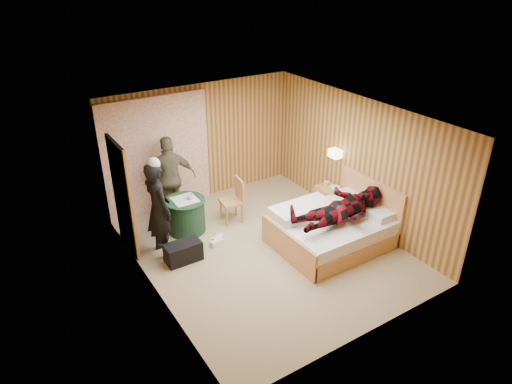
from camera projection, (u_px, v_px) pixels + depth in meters
floor at (266, 249)px, 8.28m from camera, size 4.20×5.00×0.01m
ceiling at (267, 116)px, 7.14m from camera, size 4.20×5.00×0.01m
wall_back at (201, 143)px, 9.59m from camera, size 4.20×0.02×2.50m
wall_left at (147, 222)px, 6.71m from camera, size 0.02×5.00×2.50m
wall_right at (358, 161)px, 8.71m from camera, size 0.02×5.00×2.50m
curtain at (157, 156)px, 9.08m from camera, size 2.20×0.08×2.40m
doorway at (122, 197)px, 7.88m from camera, size 0.06×0.90×2.05m
wall_lamp at (335, 153)px, 8.94m from camera, size 0.26×0.24×0.16m
bed at (331, 229)px, 8.32m from camera, size 1.99×1.55×1.07m
nightstand at (329, 199)px, 9.40m from camera, size 0.42×0.56×0.54m
round_table at (186, 215)px, 8.69m from camera, size 0.77×0.77×0.68m
chair_far at (172, 193)px, 9.07m from camera, size 0.44×0.44×0.93m
chair_near at (235, 197)px, 8.98m from camera, size 0.46×0.46×0.90m
duffel_bag at (183, 252)px, 7.88m from camera, size 0.63×0.34×0.35m
sneaker_left at (217, 243)px, 8.36m from camera, size 0.26×0.13×0.11m
sneaker_right at (218, 239)px, 8.48m from camera, size 0.26×0.17×0.11m
woman_standing at (159, 209)px, 7.80m from camera, size 0.49×0.68×1.75m
man_at_table at (170, 178)px, 8.94m from camera, size 1.07×0.58×1.72m
man_on_bed at (344, 202)px, 7.87m from camera, size 0.86×0.67×1.77m
book_lower at (332, 188)px, 9.24m from camera, size 0.22×0.26×0.02m
book_upper at (332, 187)px, 9.23m from camera, size 0.27×0.28×0.02m
cup_nightstand at (326, 183)px, 9.36m from camera, size 0.11×0.11×0.09m
cup_table at (191, 197)px, 8.53m from camera, size 0.15×0.15×0.10m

